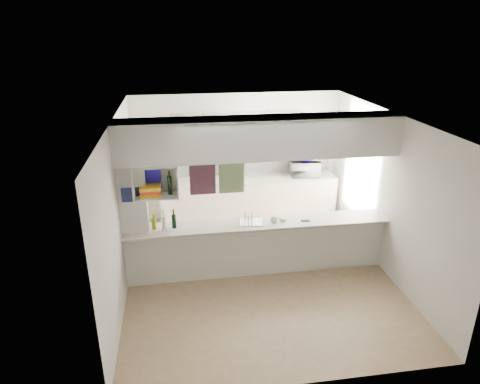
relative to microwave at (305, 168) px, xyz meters
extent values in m
plane|color=#917454|center=(-1.38, -2.09, -1.08)|extent=(4.80, 4.80, 0.00)
plane|color=white|center=(-1.38, -2.09, 1.52)|extent=(4.80, 4.80, 0.00)
plane|color=silver|center=(-1.38, 0.31, 0.22)|extent=(4.20, 0.00, 4.20)
plane|color=silver|center=(-3.48, -2.09, 0.22)|extent=(0.00, 4.80, 4.80)
plane|color=silver|center=(0.72, -2.09, 0.22)|extent=(0.00, 4.80, 4.80)
cube|color=silver|center=(-1.38, -2.09, -0.64)|extent=(4.20, 0.15, 0.88)
cube|color=#ABA696|center=(-1.38, -2.09, -0.18)|extent=(4.20, 0.50, 0.04)
cube|color=white|center=(-1.38, -2.09, 1.22)|extent=(4.20, 0.50, 0.60)
cube|color=silver|center=(-3.28, -2.09, 0.22)|extent=(0.40, 0.18, 2.60)
cube|color=#191E4C|center=(-3.28, -2.18, 0.47)|extent=(0.30, 0.01, 0.22)
cube|color=white|center=(-3.28, -2.18, 0.24)|extent=(0.30, 0.01, 0.24)
cube|color=black|center=(-2.23, -1.87, 0.60)|extent=(0.40, 0.02, 0.62)
cube|color=#18626D|center=(-1.78, -1.87, 0.60)|extent=(0.40, 0.02, 0.62)
cube|color=white|center=(-2.93, -2.19, 0.43)|extent=(0.65, 0.35, 0.02)
cube|color=white|center=(-2.93, -2.19, 0.91)|extent=(0.65, 0.35, 0.02)
cube|color=white|center=(-2.93, -2.03, 0.67)|extent=(0.65, 0.02, 0.50)
cube|color=white|center=(-3.25, -2.19, 0.67)|extent=(0.02, 0.35, 0.50)
cube|color=white|center=(-2.62, -2.19, 0.67)|extent=(0.02, 0.35, 0.50)
cube|color=gold|center=(-3.01, -2.19, 0.47)|extent=(0.30, 0.24, 0.05)
cube|color=red|center=(-3.01, -2.19, 0.52)|extent=(0.28, 0.22, 0.05)
cube|color=gold|center=(-3.01, -2.19, 0.57)|extent=(0.30, 0.24, 0.05)
cube|color=#160C8B|center=(-2.98, -2.06, 0.67)|extent=(0.26, 0.02, 0.34)
cylinder|color=black|center=(-2.73, -2.19, 0.58)|extent=(0.06, 0.06, 0.28)
cube|color=beige|center=(-1.18, 0.01, -0.63)|extent=(3.60, 0.60, 0.90)
cube|color=#ABA696|center=(-1.18, 0.01, -0.18)|extent=(3.60, 0.63, 0.03)
cube|color=silver|center=(-1.18, 0.30, 0.14)|extent=(3.60, 0.03, 0.60)
cube|color=beige|center=(-1.38, 0.14, 0.80)|extent=(2.62, 0.34, 0.72)
cube|color=white|center=(-0.63, 0.07, 0.40)|extent=(0.60, 0.46, 0.12)
cube|color=silver|center=(-0.63, -0.16, 0.36)|extent=(0.60, 0.02, 0.05)
imported|color=white|center=(0.00, 0.00, 0.00)|extent=(0.62, 0.45, 0.32)
imported|color=#160C8B|center=(-0.01, -0.03, 0.20)|extent=(0.28, 0.28, 0.07)
cube|color=silver|center=(-1.51, -2.07, -0.15)|extent=(0.40, 0.32, 0.01)
cylinder|color=white|center=(-1.60, -2.06, -0.05)|extent=(0.04, 0.19, 0.19)
cylinder|color=white|center=(-1.54, -2.06, -0.05)|extent=(0.04, 0.19, 0.19)
cylinder|color=white|center=(-1.49, -2.07, -0.05)|extent=(0.04, 0.19, 0.19)
imported|color=white|center=(-1.15, -2.17, -0.10)|extent=(0.14, 0.14, 0.09)
cylinder|color=black|center=(-3.16, -2.14, -0.05)|extent=(0.07, 0.07, 0.21)
cylinder|color=black|center=(-3.16, -2.14, 0.10)|extent=(0.03, 0.03, 0.10)
cylinder|color=olive|center=(-3.01, -2.06, -0.05)|extent=(0.07, 0.07, 0.23)
cylinder|color=olive|center=(-3.01, -2.06, 0.12)|extent=(0.03, 0.03, 0.10)
cylinder|color=silver|center=(-2.86, -2.14, -0.04)|extent=(0.07, 0.07, 0.24)
cylinder|color=silver|center=(-2.86, -2.14, 0.13)|extent=(0.03, 0.03, 0.10)
cylinder|color=black|center=(-2.71, -2.06, -0.05)|extent=(0.07, 0.07, 0.21)
cylinder|color=black|center=(-2.71, -2.06, 0.10)|extent=(0.03, 0.03, 0.10)
cylinder|color=silver|center=(-0.98, -2.07, -0.13)|extent=(0.12, 0.12, 0.06)
cube|color=black|center=(-0.63, -2.14, -0.16)|extent=(0.14, 0.07, 0.01)
cylinder|color=black|center=(-1.50, 0.06, -0.09)|extent=(0.10, 0.10, 0.14)
cube|color=brown|center=(-1.43, 0.09, -0.06)|extent=(0.11, 0.10, 0.20)
camera|label=1|loc=(-2.61, -8.10, 2.76)|focal=32.00mm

